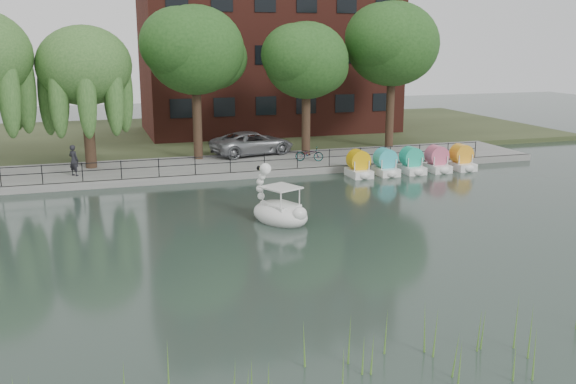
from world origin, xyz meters
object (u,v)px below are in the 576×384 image
minivan (253,141)px  pedestrian (74,158)px  swan_boat (279,209)px  bicycle (309,153)px

minivan → pedestrian: pedestrian is taller
minivan → pedestrian: size_ratio=3.17×
swan_boat → minivan: bearing=55.4°
minivan → bicycle: bearing=-153.3°
minivan → swan_boat: (-2.51, -14.31, -0.73)m
minivan → pedestrian: (-11.04, -3.49, 0.12)m
minivan → pedestrian: 11.58m
pedestrian → swan_boat: 13.81m
bicycle → swan_boat: (-5.27, -11.01, -0.36)m
bicycle → pedestrian: (-13.80, -0.20, 0.49)m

